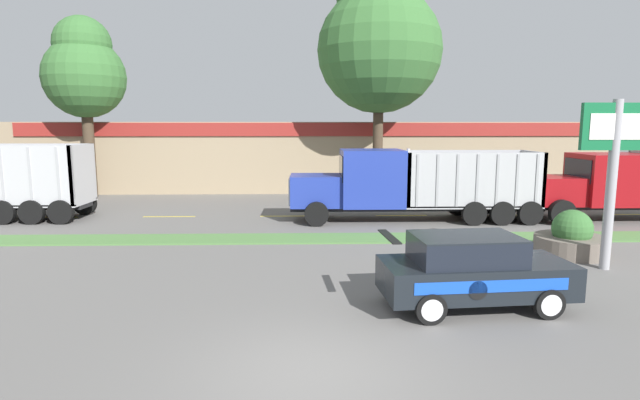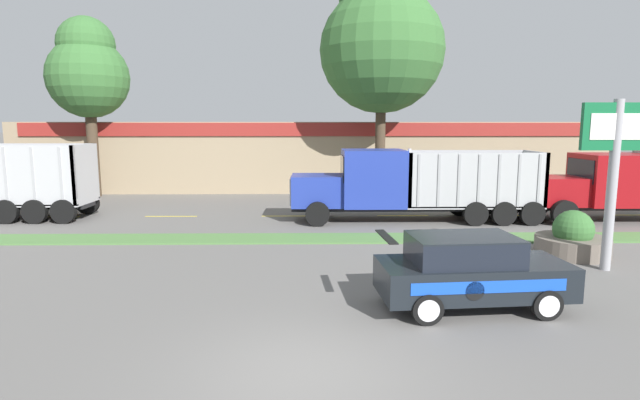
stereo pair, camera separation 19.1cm
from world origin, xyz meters
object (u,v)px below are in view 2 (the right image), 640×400
Objects in this scene: dump_truck_lead at (393,186)px; dump_truck_trail at (637,185)px; stone_planter at (572,240)px; store_sign_post at (615,154)px; rally_car at (470,271)px.

dump_truck_trail reaches higher than dump_truck_lead.
dump_truck_trail is at bearing 45.35° from stone_planter.
store_sign_post is (-5.81, -7.67, 1.79)m from dump_truck_trail.
rally_car is at bearing -135.22° from dump_truck_trail.
dump_truck_lead reaches higher than rally_car.
rally_car is (-10.77, -10.69, -0.69)m from dump_truck_trail.
store_sign_post reaches higher than dump_truck_lead.
stone_planter is at bearing -51.27° from dump_truck_lead.
dump_truck_trail is 2.71× the size of rally_car.
rally_car reaches higher than stone_planter.
dump_truck_trail is 8.51m from stone_planter.
stone_planter is at bearing 94.18° from store_sign_post.
dump_truck_lead is 9.37m from store_sign_post.
stone_planter is (-5.94, -6.01, -1.07)m from dump_truck_trail.
dump_truck_trail reaches higher than rally_car.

